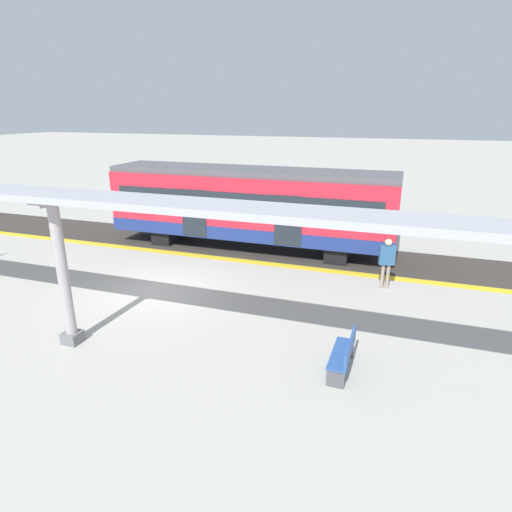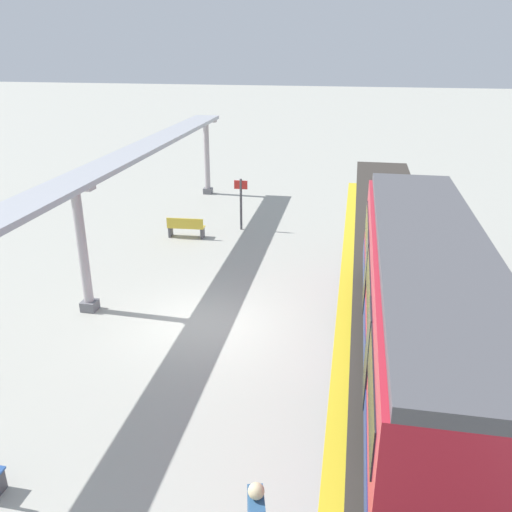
% 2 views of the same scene
% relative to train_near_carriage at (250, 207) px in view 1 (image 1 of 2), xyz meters
% --- Properties ---
extents(ground_plane, '(176.00, 176.00, 0.00)m').
position_rel_train_near_carriage_xyz_m(ground_plane, '(5.68, -1.39, -1.83)').
color(ground_plane, '#ABABA0').
extents(tactile_edge_strip, '(0.44, 34.69, 0.01)m').
position_rel_train_near_carriage_xyz_m(tactile_edge_strip, '(1.81, -1.39, -1.83)').
color(tactile_edge_strip, gold).
rests_on(tactile_edge_strip, ground).
extents(trackbed, '(3.20, 46.69, 0.01)m').
position_rel_train_near_carriage_xyz_m(trackbed, '(-0.01, -1.39, -1.83)').
color(trackbed, '#38332D').
rests_on(trackbed, ground).
extents(train_near_carriage, '(2.65, 12.30, 3.48)m').
position_rel_train_near_carriage_xyz_m(train_near_carriage, '(0.00, 0.00, 0.00)').
color(train_near_carriage, red).
rests_on(train_near_carriage, ground).
extents(canopy_pillar_second, '(1.10, 0.44, 3.83)m').
position_rel_train_near_carriage_xyz_m(canopy_pillar_second, '(9.31, -1.63, 0.11)').
color(canopy_pillar_second, slate).
rests_on(canopy_pillar_second, ground).
extents(canopy_beam, '(1.20, 27.95, 0.16)m').
position_rel_train_near_carriage_xyz_m(canopy_beam, '(9.31, -1.50, 2.08)').
color(canopy_beam, '#A8AAB2').
rests_on(canopy_beam, canopy_pillar_nearest).
extents(bench_mid_platform, '(1.51, 0.47, 0.86)m').
position_rel_train_near_carriage_xyz_m(bench_mid_platform, '(8.31, 5.29, -1.39)').
color(bench_mid_platform, '#2B5399').
rests_on(bench_mid_platform, ground).
extents(passenger_waiting_near_edge, '(0.35, 0.55, 1.76)m').
position_rel_train_near_carriage_xyz_m(passenger_waiting_near_edge, '(2.87, 5.91, -0.73)').
color(passenger_waiting_near_edge, gray).
rests_on(passenger_waiting_near_edge, ground).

